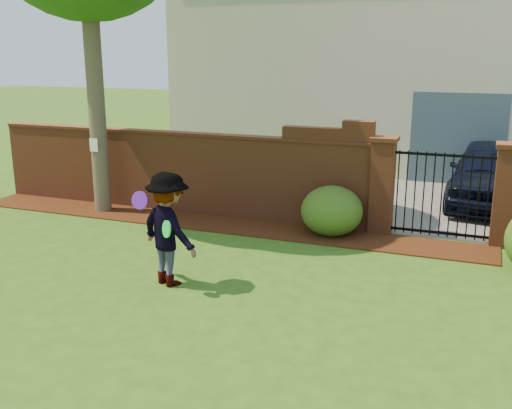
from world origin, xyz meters
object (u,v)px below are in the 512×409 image
at_px(frisbee_purple, 140,200).
at_px(frisbee_green, 167,229).
at_px(man, 166,230).
at_px(car, 490,175).

xyz_separation_m(frisbee_purple, frisbee_green, (0.52, -0.16, -0.34)).
relative_size(man, frisbee_purple, 6.33).
bearing_deg(frisbee_purple, car, 54.74).
xyz_separation_m(car, man, (-4.50, -6.72, 0.14)).
distance_m(car, frisbee_purple, 8.42).
bearing_deg(frisbee_green, frisbee_purple, 163.04).
bearing_deg(man, frisbee_purple, 45.79).
bearing_deg(frisbee_purple, man, 22.18).
bearing_deg(car, man, -121.19).
bearing_deg(car, frisbee_green, -119.00).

